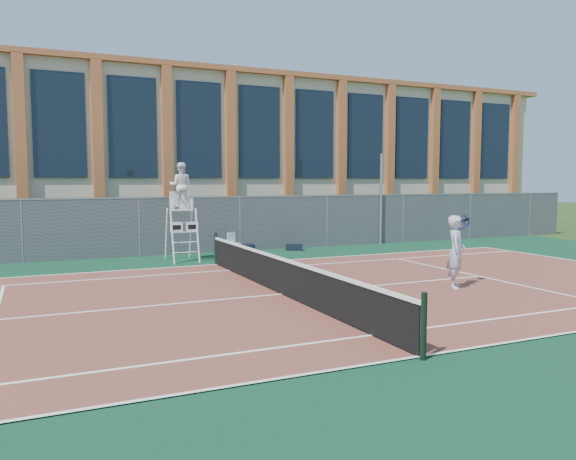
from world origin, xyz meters
name	(u,v)px	position (x,y,z in m)	size (l,w,h in m)	color
ground	(282,295)	(0.00, 0.00, 0.00)	(120.00, 120.00, 0.00)	#233814
apron	(267,288)	(0.00, 1.00, 0.01)	(36.00, 20.00, 0.01)	#0C371F
tennis_court	(282,295)	(0.00, 0.00, 0.02)	(23.77, 10.97, 0.02)	brown
tennis_net	(282,274)	(0.00, 0.00, 0.54)	(0.10, 11.30, 1.10)	black
fence	(192,226)	(0.00, 8.80, 1.10)	(40.00, 0.06, 2.20)	#595E60
hedge	(184,224)	(0.00, 10.00, 1.10)	(40.00, 1.40, 2.20)	black
building	(147,157)	(0.00, 17.95, 4.15)	(45.00, 10.60, 8.22)	#BDB59D
steel_pole	(381,199)	(8.70, 8.70, 2.04)	(0.12, 0.12, 4.07)	#9EA0A5
umpire_chair	(181,188)	(-0.83, 7.05, 2.59)	(0.99, 1.52, 3.54)	white
plastic_chair	(233,241)	(1.43, 8.03, 0.50)	(0.51, 0.51, 0.84)	silver
sports_bag_near	(246,248)	(2.20, 8.60, 0.15)	(0.66, 0.26, 0.28)	black
sports_bag_far	(294,247)	(4.08, 8.05, 0.15)	(0.68, 0.29, 0.27)	black
tennis_player	(456,252)	(4.51, -1.13, 1.00)	(1.11, 0.88, 1.92)	#ACB7CE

